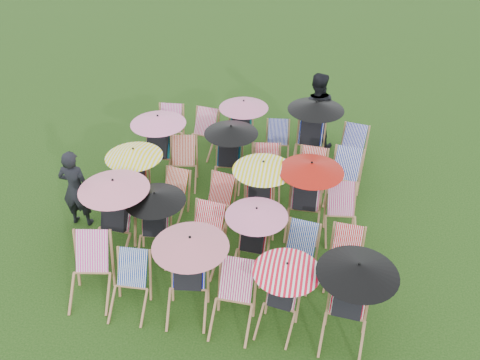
% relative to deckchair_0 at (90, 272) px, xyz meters
% --- Properties ---
extents(ground, '(100.00, 100.00, 0.00)m').
position_rel_deckchair_0_xyz_m(ground, '(1.90, 2.18, -0.49)').
color(ground, black).
rests_on(ground, ground).
extents(deckchair_0, '(0.80, 1.00, 0.99)m').
position_rel_deckchair_0_xyz_m(deckchair_0, '(0.00, 0.00, 0.00)').
color(deckchair_0, '#A0714A').
rests_on(deckchair_0, ground).
extents(deckchair_1, '(0.61, 0.83, 0.88)m').
position_rel_deckchair_0_xyz_m(deckchair_1, '(0.69, -0.13, -0.06)').
color(deckchair_1, '#A0714A').
rests_on(deckchair_1, ground).
extents(deckchair_2, '(1.15, 1.23, 1.36)m').
position_rel_deckchair_0_xyz_m(deckchair_2, '(1.60, 0.02, 0.22)').
color(deckchair_2, '#A0714A').
rests_on(deckchair_2, ground).
extents(deckchair_3, '(0.66, 0.90, 0.95)m').
position_rel_deckchair_0_xyz_m(deckchair_3, '(2.32, -0.15, -0.02)').
color(deckchair_3, '#A0714A').
rests_on(deckchair_3, ground).
extents(deckchair_4, '(1.00, 1.06, 1.18)m').
position_rel_deckchair_0_xyz_m(deckchair_4, '(3.02, -0.04, 0.13)').
color(deckchair_4, '#A0714A').
rests_on(deckchair_4, ground).
extents(deckchair_5, '(1.15, 1.22, 1.37)m').
position_rel_deckchair_0_xyz_m(deckchair_5, '(3.99, -0.08, 0.23)').
color(deckchair_5, '#A0714A').
rests_on(deckchair_5, ground).
extents(deckchair_6, '(1.19, 1.26, 1.42)m').
position_rel_deckchair_0_xyz_m(deckchair_6, '(-0.03, 1.11, 0.25)').
color(deckchair_6, '#A0714A').
rests_on(deckchair_6, ground).
extents(deckchair_7, '(1.03, 1.10, 1.23)m').
position_rel_deckchair_0_xyz_m(deckchair_7, '(0.69, 1.15, 0.15)').
color(deckchair_7, '#A0714A').
rests_on(deckchair_7, ground).
extents(deckchair_8, '(0.77, 0.98, 0.97)m').
position_rel_deckchair_0_xyz_m(deckchair_8, '(1.56, 1.09, -0.01)').
color(deckchair_8, '#A0714A').
rests_on(deckchair_8, ground).
extents(deckchair_9, '(1.03, 1.08, 1.22)m').
position_rel_deckchair_0_xyz_m(deckchair_9, '(2.40, 1.08, 0.15)').
color(deckchair_9, '#A0714A').
rests_on(deckchair_9, ground).
extents(deckchair_10, '(0.70, 0.89, 0.89)m').
position_rel_deckchair_0_xyz_m(deckchair_10, '(3.17, 1.02, -0.05)').
color(deckchair_10, '#A0714A').
rests_on(deckchair_10, ground).
extents(deckchair_11, '(0.64, 0.84, 0.87)m').
position_rel_deckchair_0_xyz_m(deckchair_11, '(3.93, 1.08, -0.06)').
color(deckchair_11, '#A0714A').
rests_on(deckchair_11, ground).
extents(deckchair_12, '(1.08, 1.15, 1.28)m').
position_rel_deckchair_0_xyz_m(deckchair_12, '(-0.10, 2.32, 0.18)').
color(deckchair_12, '#A0714A').
rests_on(deckchair_12, ground).
extents(deckchair_13, '(0.66, 0.84, 0.83)m').
position_rel_deckchair_0_xyz_m(deckchair_13, '(0.66, 2.23, -0.08)').
color(deckchair_13, '#A0714A').
rests_on(deckchair_13, ground).
extents(deckchair_14, '(0.71, 0.88, 0.85)m').
position_rel_deckchair_0_xyz_m(deckchair_14, '(1.55, 2.20, -0.07)').
color(deckchair_14, '#A0714A').
rests_on(deckchair_14, ground).
extents(deckchair_15, '(1.11, 1.19, 1.32)m').
position_rel_deckchair_0_xyz_m(deckchair_15, '(2.34, 2.27, 0.20)').
color(deckchair_15, '#A0714A').
rests_on(deckchair_15, ground).
extents(deckchair_16, '(1.16, 1.20, 1.38)m').
position_rel_deckchair_0_xyz_m(deckchair_16, '(3.18, 2.30, 0.23)').
color(deckchair_16, '#A0714A').
rests_on(deckchair_16, ground).
extents(deckchair_17, '(0.70, 0.90, 0.91)m').
position_rel_deckchair_0_xyz_m(deckchair_17, '(3.83, 2.22, -0.04)').
color(deckchair_17, '#A0714A').
rests_on(deckchair_17, ground).
extents(deckchair_18, '(1.14, 1.19, 1.35)m').
position_rel_deckchair_0_xyz_m(deckchair_18, '(-0.02, 3.51, 0.22)').
color(deckchair_18, '#A0714A').
rests_on(deckchair_18, ground).
extents(deckchair_19, '(0.73, 0.92, 0.90)m').
position_rel_deckchair_0_xyz_m(deckchair_19, '(0.58, 3.30, -0.04)').
color(deckchair_19, '#A0714A').
rests_on(deckchair_19, ground).
extents(deckchair_20, '(1.09, 1.15, 1.29)m').
position_rel_deckchair_0_xyz_m(deckchair_20, '(1.51, 3.48, 0.19)').
color(deckchair_20, '#A0714A').
rests_on(deckchair_20, ground).
extents(deckchair_21, '(0.71, 0.91, 0.91)m').
position_rel_deckchair_0_xyz_m(deckchair_21, '(2.31, 3.30, -0.04)').
color(deckchair_21, '#A0714A').
rests_on(deckchair_21, ground).
extents(deckchair_22, '(0.69, 0.90, 0.92)m').
position_rel_deckchair_0_xyz_m(deckchair_22, '(3.18, 3.31, -0.03)').
color(deckchair_22, '#A0714A').
rests_on(deckchair_22, ground).
extents(deckchair_23, '(0.76, 0.97, 0.95)m').
position_rel_deckchair_0_xyz_m(deckchair_23, '(3.85, 3.36, -0.02)').
color(deckchair_23, '#A0714A').
rests_on(deckchair_23, ground).
extents(deckchair_24, '(0.68, 0.90, 0.93)m').
position_rel_deckchair_0_xyz_m(deckchair_24, '(-0.10, 4.57, -0.03)').
color(deckchair_24, '#A0714A').
rests_on(deckchair_24, ground).
extents(deckchair_25, '(0.72, 0.92, 0.91)m').
position_rel_deckchair_0_xyz_m(deckchair_25, '(0.67, 4.57, -0.04)').
color(deckchair_25, '#A0714A').
rests_on(deckchair_25, ground).
extents(deckchair_26, '(1.07, 1.16, 1.27)m').
position_rel_deckchair_0_xyz_m(deckchair_26, '(1.56, 4.63, 0.18)').
color(deckchair_26, '#A0714A').
rests_on(deckchair_26, ground).
extents(deckchair_27, '(0.63, 0.82, 0.83)m').
position_rel_deckchair_0_xyz_m(deckchair_27, '(2.38, 4.53, -0.08)').
color(deckchair_27, '#A0714A').
rests_on(deckchair_27, ground).
extents(deckchair_28, '(1.20, 1.25, 1.42)m').
position_rel_deckchair_0_xyz_m(deckchair_28, '(3.09, 4.59, 0.26)').
color(deckchair_28, '#A0714A').
rests_on(deckchair_28, ground).
extents(deckchair_29, '(0.74, 0.92, 0.89)m').
position_rel_deckchair_0_xyz_m(deckchair_29, '(3.97, 4.49, -0.05)').
color(deckchair_29, '#A0714A').
rests_on(deckchair_29, ground).
extents(person_left, '(0.58, 0.39, 1.57)m').
position_rel_deckchair_0_xyz_m(person_left, '(-0.96, 1.67, 0.29)').
color(person_left, black).
rests_on(person_left, ground).
extents(person_rear, '(0.89, 0.71, 1.81)m').
position_rel_deckchair_0_xyz_m(person_rear, '(3.13, 5.26, 0.41)').
color(person_rear, black).
rests_on(person_rear, ground).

